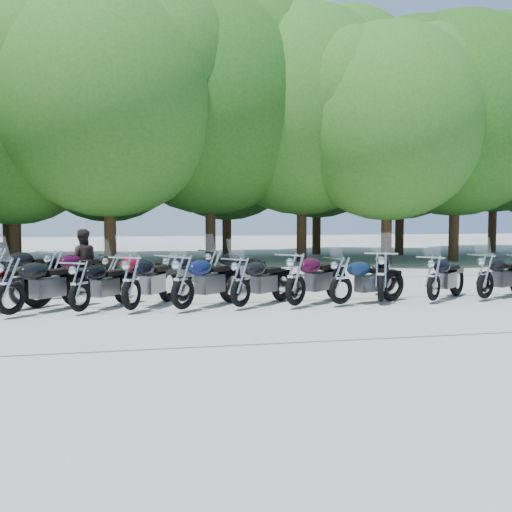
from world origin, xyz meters
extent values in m
plane|color=#9C968D|center=(0.00, 0.00, 0.00)|extent=(90.00, 90.00, 0.00)
cylinder|color=#3A2614|center=(-7.25, 12.84, 1.65)|extent=(0.44, 0.44, 3.31)
sphere|color=#286319|center=(-7.25, 12.84, 5.32)|extent=(7.31, 7.31, 7.31)
cylinder|color=#3A2614|center=(-3.57, 11.24, 1.97)|extent=(0.44, 0.44, 3.93)
sphere|color=#357721|center=(-3.57, 11.24, 6.33)|extent=(8.70, 8.70, 8.70)
cylinder|color=#3A2614|center=(0.54, 13.09, 2.06)|extent=(0.44, 0.44, 4.13)
sphere|color=#286319|center=(0.54, 13.09, 6.64)|extent=(9.13, 9.13, 9.13)
cylinder|color=#3A2614|center=(4.61, 13.20, 2.05)|extent=(0.44, 0.44, 4.09)
sphere|color=#357721|center=(4.61, 13.20, 6.58)|extent=(9.04, 9.04, 9.04)
cylinder|color=#3A2614|center=(7.55, 10.82, 1.81)|extent=(0.44, 0.44, 3.62)
sphere|color=#357721|center=(7.55, 10.82, 5.82)|extent=(8.00, 8.00, 8.00)
cylinder|color=#3A2614|center=(11.20, 11.78, 1.99)|extent=(0.44, 0.44, 3.98)
sphere|color=#286319|center=(11.20, 11.78, 6.40)|extent=(8.79, 8.79, 8.79)
cylinder|color=#3A2614|center=(-8.29, 16.97, 1.76)|extent=(0.44, 0.44, 3.52)
sphere|color=#357721|center=(-8.29, 16.97, 5.66)|extent=(7.78, 7.78, 7.78)
cylinder|color=#3A2614|center=(-3.76, 16.43, 1.71)|extent=(0.44, 0.44, 3.42)
sphere|color=#286319|center=(-3.76, 16.43, 5.50)|extent=(7.56, 7.56, 7.56)
cylinder|color=#3A2614|center=(1.80, 16.47, 1.78)|extent=(0.44, 0.44, 3.56)
sphere|color=#286319|center=(1.80, 16.47, 5.73)|extent=(7.88, 7.88, 7.88)
cylinder|color=#3A2614|center=(6.69, 17.47, 1.88)|extent=(0.44, 0.44, 3.76)
sphere|color=#286319|center=(6.69, 17.47, 6.04)|extent=(8.31, 8.31, 8.31)
cylinder|color=#3A2614|center=(10.68, 16.09, 1.81)|extent=(0.44, 0.44, 3.63)
sphere|color=#357721|center=(10.68, 16.09, 5.83)|extent=(8.02, 8.02, 8.02)
cylinder|color=#3A2614|center=(16.61, 17.02, 2.19)|extent=(0.44, 0.44, 4.37)
sphere|color=#286319|center=(16.61, 17.02, 7.03)|extent=(9.67, 9.67, 9.67)
imported|color=black|center=(-4.14, 4.30, 0.84)|extent=(0.86, 0.69, 1.69)
camera|label=1|loc=(-2.98, -12.22, 2.08)|focal=42.00mm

